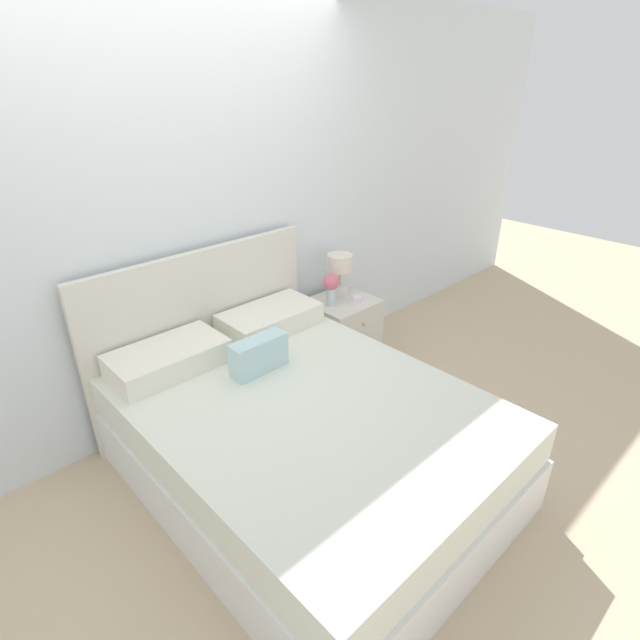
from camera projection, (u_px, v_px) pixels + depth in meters
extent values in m
plane|color=#CCB28E|center=(211.00, 402.00, 3.53)|extent=(12.00, 12.00, 0.00)
cube|color=white|center=(183.00, 219.00, 2.99)|extent=(8.00, 0.06, 2.60)
cube|color=white|center=(307.00, 457.00, 2.79)|extent=(1.55, 2.04, 0.32)
cube|color=white|center=(306.00, 417.00, 2.67)|extent=(1.51, 2.00, 0.23)
cube|color=silver|center=(204.00, 333.00, 3.26)|extent=(1.58, 0.05, 1.12)
cube|color=white|center=(168.00, 358.00, 2.86)|extent=(0.65, 0.36, 0.14)
cube|color=white|center=(270.00, 319.00, 3.31)|extent=(0.65, 0.36, 0.14)
cube|color=silver|center=(259.00, 355.00, 2.83)|extent=(0.34, 0.12, 0.20)
cube|color=silver|center=(341.00, 332.00, 3.91)|extent=(0.48, 0.44, 0.54)
sphere|color=#B2AD93|center=(364.00, 324.00, 3.69)|extent=(0.02, 0.02, 0.02)
cylinder|color=white|center=(339.00, 290.00, 3.87)|extent=(0.12, 0.12, 0.08)
cylinder|color=#B7B29E|center=(340.00, 278.00, 3.82)|extent=(0.02, 0.02, 0.12)
cylinder|color=silver|center=(340.00, 263.00, 3.77)|extent=(0.19, 0.19, 0.13)
cylinder|color=silver|center=(331.00, 296.00, 3.68)|extent=(0.07, 0.07, 0.14)
sphere|color=#E06B7F|center=(331.00, 282.00, 3.63)|extent=(0.12, 0.12, 0.12)
sphere|color=#609356|center=(334.00, 285.00, 3.67)|extent=(0.06, 0.06, 0.06)
cylinder|color=white|center=(357.00, 302.00, 3.75)|extent=(0.12, 0.12, 0.01)
cylinder|color=white|center=(357.00, 299.00, 3.74)|extent=(0.07, 0.07, 0.05)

